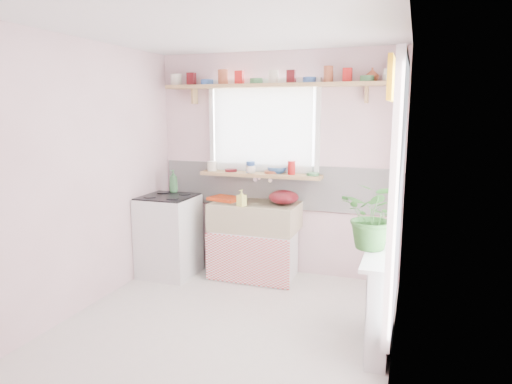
% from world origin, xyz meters
% --- Properties ---
extents(room, '(3.20, 3.20, 3.20)m').
position_xyz_m(room, '(0.66, 0.86, 1.37)').
color(room, silver).
rests_on(room, ground).
extents(sink_unit, '(0.95, 0.65, 1.11)m').
position_xyz_m(sink_unit, '(-0.15, 1.29, 0.43)').
color(sink_unit, white).
rests_on(sink_unit, ground).
extents(cooker, '(0.58, 0.58, 0.93)m').
position_xyz_m(cooker, '(-1.10, 1.05, 0.46)').
color(cooker, white).
rests_on(cooker, ground).
extents(radiator_ledge, '(0.22, 0.95, 0.78)m').
position_xyz_m(radiator_ledge, '(1.30, 0.20, 0.40)').
color(radiator_ledge, white).
rests_on(radiator_ledge, ground).
extents(windowsill, '(1.40, 0.22, 0.04)m').
position_xyz_m(windowsill, '(-0.15, 1.48, 1.14)').
color(windowsill, tan).
rests_on(windowsill, room).
extents(pine_shelf, '(2.52, 0.24, 0.04)m').
position_xyz_m(pine_shelf, '(0.00, 1.47, 2.12)').
color(pine_shelf, tan).
rests_on(pine_shelf, room).
extents(shelf_crockery, '(2.47, 0.11, 0.12)m').
position_xyz_m(shelf_crockery, '(-0.02, 1.47, 2.19)').
color(shelf_crockery, silver).
rests_on(shelf_crockery, pine_shelf).
extents(sill_crockery, '(1.35, 0.11, 0.12)m').
position_xyz_m(sill_crockery, '(-0.20, 1.48, 1.21)').
color(sill_crockery, silver).
rests_on(sill_crockery, windowsill).
extents(dish_tray, '(0.40, 0.34, 0.03)m').
position_xyz_m(dish_tray, '(-0.53, 1.34, 0.87)').
color(dish_tray, '#E24114').
rests_on(dish_tray, sink_unit).
extents(colander, '(0.35, 0.35, 0.15)m').
position_xyz_m(colander, '(0.16, 1.36, 0.92)').
color(colander, '#550E15').
rests_on(colander, sink_unit).
extents(jade_plant, '(0.61, 0.57, 0.54)m').
position_xyz_m(jade_plant, '(1.21, 0.25, 1.04)').
color(jade_plant, '#306428').
rests_on(jade_plant, radiator_ledge).
extents(fruit_bowl, '(0.40, 0.40, 0.07)m').
position_xyz_m(fruit_bowl, '(1.21, 0.58, 0.81)').
color(fruit_bowl, silver).
rests_on(fruit_bowl, radiator_ledge).
extents(herb_pot, '(0.10, 0.08, 0.19)m').
position_xyz_m(herb_pot, '(1.33, 0.28, 0.87)').
color(herb_pot, '#2F6126').
rests_on(herb_pot, radiator_ledge).
extents(soap_bottle_sink, '(0.10, 0.10, 0.18)m').
position_xyz_m(soap_bottle_sink, '(-0.23, 1.10, 0.94)').
color(soap_bottle_sink, '#FAFB6F').
rests_on(soap_bottle_sink, sink_unit).
extents(sill_cup, '(0.11, 0.11, 0.09)m').
position_xyz_m(sill_cup, '(-0.24, 1.42, 1.20)').
color(sill_cup, silver).
rests_on(sill_cup, windowsill).
extents(sill_bowl, '(0.24, 0.24, 0.07)m').
position_xyz_m(sill_bowl, '(0.03, 1.54, 1.19)').
color(sill_bowl, '#2F5C9A').
rests_on(sill_bowl, windowsill).
extents(shelf_vase, '(0.18, 0.18, 0.14)m').
position_xyz_m(shelf_vase, '(1.03, 1.53, 2.21)').
color(shelf_vase, '#B55C37').
rests_on(shelf_vase, pine_shelf).
extents(cooker_bottle, '(0.11, 0.11, 0.26)m').
position_xyz_m(cooker_bottle, '(-1.15, 1.27, 1.05)').
color(cooker_bottle, '#3B7644').
rests_on(cooker_bottle, cooker).
extents(fruit, '(0.20, 0.14, 0.10)m').
position_xyz_m(fruit, '(1.22, 0.58, 0.87)').
color(fruit, '#D95512').
rests_on(fruit, fruit_bowl).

